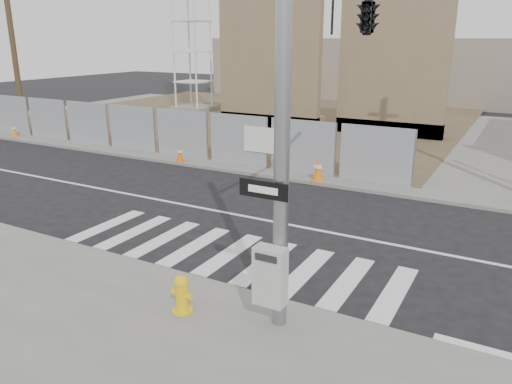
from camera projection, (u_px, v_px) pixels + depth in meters
The scene contains 12 objects.
ground at pixel (275, 222), 14.18m from camera, with size 100.00×100.00×0.00m, color black.
sidewalk_far at pixel (397, 138), 25.87m from camera, with size 50.00×20.00×0.12m, color slate.
signal_pole at pixel (344, 50), 9.91m from camera, with size 0.96×5.87×7.00m.
chain_link_fence at pixel (129, 128), 22.65m from camera, with size 24.60×0.04×2.00m, color gray.
concrete_wall_left at pixel (270, 69), 27.36m from camera, with size 6.00×1.30×8.00m.
concrete_wall_right at pixel (393, 72), 25.19m from camera, with size 5.50×1.30×8.00m.
utility_pole_left at pixel (12, 34), 25.55m from camera, with size 1.60×0.28×10.00m.
fire_hydrant at pixel (182, 294), 9.22m from camera, with size 0.48×0.48×0.74m.
traffic_cone_a at pixel (14, 130), 25.89m from camera, with size 0.41×0.41×0.64m.
traffic_cone_b at pixel (98, 136), 24.33m from camera, with size 0.47×0.47×0.69m.
traffic_cone_c at pixel (180, 154), 20.61m from camera, with size 0.33×0.33×0.64m.
traffic_cone_d at pixel (318, 170), 17.76m from camera, with size 0.51×0.51×0.79m.
Camera 1 is at (5.94, -11.90, 5.01)m, focal length 35.00 mm.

